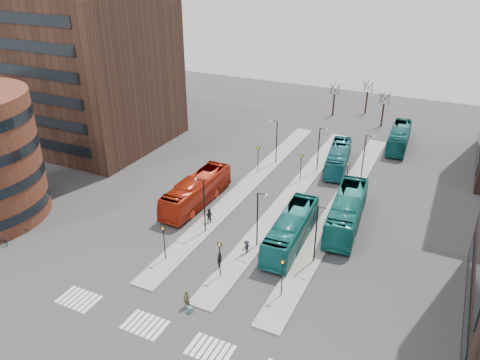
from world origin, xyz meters
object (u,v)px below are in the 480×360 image
at_px(teal_bus_a, 291,230).
at_px(teal_bus_d, 399,137).
at_px(suitcase, 190,310).
at_px(commuter_a, 209,216).
at_px(red_bus, 197,191).
at_px(teal_bus_b, 338,158).
at_px(bicycle_near, 2,240).
at_px(commuter_c, 246,247).
at_px(teal_bus_c, 347,211).
at_px(traveller, 187,299).
at_px(bicycle_far, 20,230).
at_px(commuter_b, 220,260).

relative_size(teal_bus_a, teal_bus_d, 1.05).
height_order(suitcase, commuter_a, commuter_a).
relative_size(red_bus, teal_bus_b, 1.12).
relative_size(teal_bus_d, bicycle_near, 6.23).
distance_m(red_bus, commuter_c, 11.71).
distance_m(teal_bus_a, teal_bus_d, 32.14).
relative_size(teal_bus_c, teal_bus_d, 1.12).
xyz_separation_m(suitcase, commuter_c, (0.68, 9.56, 0.50)).
xyz_separation_m(teal_bus_a, traveller, (-4.50, -12.78, -0.80)).
bearing_deg(teal_bus_d, commuter_a, -118.40).
xyz_separation_m(teal_bus_d, bicycle_far, (-32.11, -42.36, -1.14)).
relative_size(commuter_a, commuter_c, 1.19).
bearing_deg(teal_bus_b, teal_bus_c, -79.82).
bearing_deg(suitcase, teal_bus_c, 65.48).
bearing_deg(commuter_b, teal_bus_a, -40.04).
height_order(red_bus, teal_bus_c, teal_bus_c).
bearing_deg(traveller, commuter_b, 86.79).
distance_m(traveller, bicycle_near, 21.96).
relative_size(red_bus, commuter_c, 8.06).
bearing_deg(traveller, teal_bus_d, 73.49).
bearing_deg(commuter_b, teal_bus_d, -21.42).
bearing_deg(red_bus, teal_bus_a, -12.32).
xyz_separation_m(teal_bus_b, bicycle_far, (-25.84, -30.87, -1.08)).
height_order(teal_bus_c, teal_bus_d, teal_bus_c).
height_order(teal_bus_a, commuter_c, teal_bus_a).
bearing_deg(teal_bus_b, teal_bus_d, 52.90).
bearing_deg(red_bus, bicycle_near, -129.51).
bearing_deg(commuter_c, bicycle_far, -44.98).
bearing_deg(teal_bus_a, teal_bus_d, 76.97).
xyz_separation_m(red_bus, bicycle_near, (-13.58, -16.02, -1.21)).
height_order(suitcase, teal_bus_b, teal_bus_b).
height_order(teal_bus_a, bicycle_near, teal_bus_a).
bearing_deg(teal_bus_b, commuter_c, -104.83).
height_order(commuter_b, bicycle_near, commuter_b).
bearing_deg(traveller, bicycle_near, 177.00).
height_order(teal_bus_c, commuter_b, teal_bus_c).
relative_size(teal_bus_a, traveller, 7.04).
bearing_deg(red_bus, commuter_a, -41.83).
xyz_separation_m(traveller, commuter_a, (-4.95, 12.63, 0.06)).
bearing_deg(commuter_c, teal_bus_d, -166.16).
xyz_separation_m(traveller, commuter_b, (-0.04, 5.91, 0.05)).
xyz_separation_m(commuter_a, commuter_c, (6.17, -3.49, -0.15)).
bearing_deg(commuter_c, suitcase, 23.95).
height_order(commuter_a, commuter_b, commuter_a).
distance_m(teal_bus_c, bicycle_far, 34.90).
bearing_deg(teal_bus_a, teal_bus_b, 88.86).
distance_m(teal_bus_a, commuter_a, 9.48).
bearing_deg(bicycle_far, commuter_b, -103.32).
xyz_separation_m(red_bus, commuter_b, (8.33, -9.87, -0.80)).
distance_m(suitcase, bicycle_near, 22.50).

